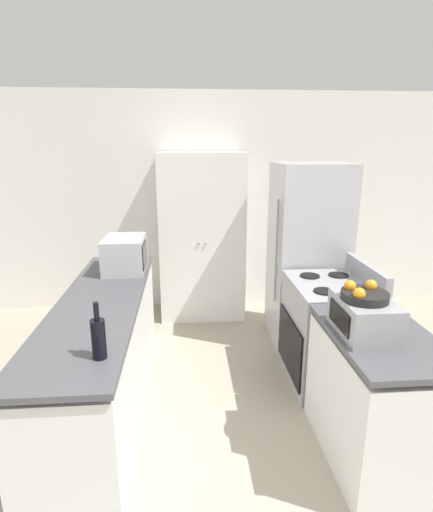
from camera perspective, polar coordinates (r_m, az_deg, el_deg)
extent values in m
cube|color=white|center=(4.94, -1.40, 7.56)|extent=(7.00, 0.06, 2.60)
cube|color=silver|center=(3.29, -15.75, -13.79)|extent=(0.58, 2.32, 0.81)
cube|color=#4C4C51|center=(3.09, -16.37, -6.32)|extent=(0.60, 2.37, 0.04)
cube|color=silver|center=(2.89, 21.56, -18.77)|extent=(0.58, 0.97, 0.81)
cube|color=#4C4C51|center=(2.67, 22.55, -10.53)|extent=(0.60, 0.99, 0.04)
cube|color=white|center=(4.66, -2.11, 2.79)|extent=(0.97, 0.58, 1.91)
sphere|color=#B2B2B7|center=(4.37, -2.47, 1.91)|extent=(0.03, 0.03, 0.03)
sphere|color=#B2B2B7|center=(4.37, -1.42, 1.93)|extent=(0.03, 0.03, 0.03)
cube|color=#9E9EA3|center=(3.60, 15.63, -10.44)|extent=(0.64, 0.79, 0.89)
cube|color=black|center=(3.56, 10.41, -12.43)|extent=(0.02, 0.70, 0.49)
cube|color=#9E9EA3|center=(3.52, 20.69, -2.33)|extent=(0.06, 0.75, 0.16)
cylinder|color=black|center=(3.22, 15.20, -4.88)|extent=(0.17, 0.17, 0.01)
cylinder|color=black|center=(3.56, 13.19, -2.77)|extent=(0.17, 0.17, 0.01)
cylinder|color=black|center=(3.32, 19.38, -4.65)|extent=(0.17, 0.17, 0.01)
cylinder|color=black|center=(3.65, 17.03, -2.62)|extent=(0.17, 0.17, 0.01)
cube|color=#B7B7BC|center=(4.14, 12.83, 0.13)|extent=(0.69, 0.69, 1.82)
cylinder|color=gray|center=(3.85, 8.55, 0.58)|extent=(0.02, 0.02, 1.00)
cube|color=#B2B2B7|center=(3.69, -12.99, 0.27)|extent=(0.35, 0.48, 0.31)
cube|color=black|center=(3.64, -10.25, 0.18)|extent=(0.01, 0.30, 0.22)
cylinder|color=black|center=(2.25, -16.48, -11.33)|extent=(0.08, 0.08, 0.22)
cylinder|color=black|center=(2.18, -16.80, -7.59)|extent=(0.03, 0.03, 0.10)
cube|color=#939399|center=(2.57, 20.37, -8.11)|extent=(0.30, 0.43, 0.22)
cube|color=black|center=(2.51, 17.13, -8.37)|extent=(0.01, 0.30, 0.13)
cylinder|color=black|center=(2.51, 20.40, -5.36)|extent=(0.27, 0.27, 0.05)
sphere|color=orange|center=(2.58, 21.21, -3.93)|extent=(0.07, 0.07, 0.07)
sphere|color=orange|center=(2.52, 18.54, -4.08)|extent=(0.07, 0.07, 0.07)
sphere|color=orange|center=(2.41, 19.72, -5.10)|extent=(0.07, 0.07, 0.07)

